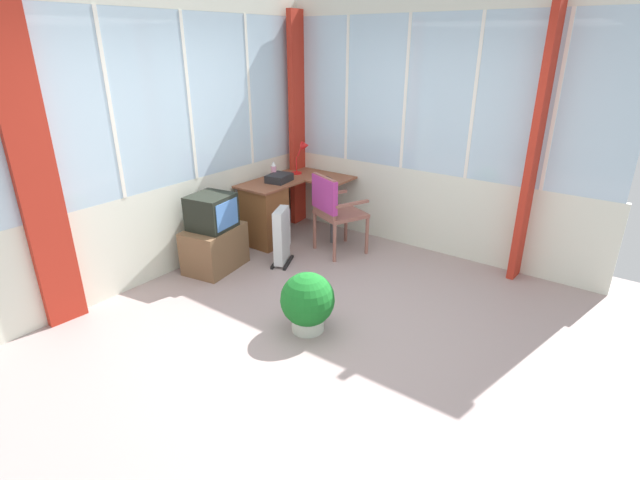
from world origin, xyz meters
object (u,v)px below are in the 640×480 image
(tv_on_stand, at_px, (214,236))
(space_heater, at_px, (282,236))
(paper_tray, at_px, (279,178))
(spray_bottle, at_px, (274,171))
(desk, at_px, (268,211))
(tv_remote, at_px, (328,178))
(potted_plant, at_px, (308,301))
(desk_lamp, at_px, (303,152))
(wooden_armchair, at_px, (332,205))

(tv_on_stand, relative_size, space_heater, 1.30)
(paper_tray, height_order, space_heater, paper_tray)
(spray_bottle, distance_m, space_heater, 0.99)
(desk, bearing_deg, tv_remote, -36.02)
(desk, bearing_deg, space_heater, -123.70)
(potted_plant, bearing_deg, tv_remote, 31.09)
(desk, distance_m, spray_bottle, 0.51)
(paper_tray, bearing_deg, desk_lamp, 2.00)
(desk_lamp, distance_m, spray_bottle, 0.48)
(paper_tray, distance_m, tv_on_stand, 1.14)
(potted_plant, bearing_deg, space_heater, 49.32)
(tv_remote, height_order, potted_plant, tv_remote)
(paper_tray, xyz_separation_m, space_heater, (-0.52, -0.47, -0.46))
(spray_bottle, xyz_separation_m, potted_plant, (-1.48, -1.66, -0.56))
(tv_remote, distance_m, spray_bottle, 0.67)
(desk, relative_size, tv_remote, 8.20)
(tv_on_stand, xyz_separation_m, space_heater, (0.54, -0.49, -0.05))
(spray_bottle, xyz_separation_m, space_heater, (-0.58, -0.61, -0.52))
(space_heater, bearing_deg, paper_tray, 42.36)
(paper_tray, bearing_deg, space_heater, -137.64)
(desk_lamp, relative_size, potted_plant, 0.78)
(desk_lamp, relative_size, spray_bottle, 1.91)
(paper_tray, bearing_deg, spray_bottle, 67.61)
(desk_lamp, height_order, tv_remote, desk_lamp)
(potted_plant, bearing_deg, tv_on_stand, 76.59)
(tv_remote, distance_m, space_heater, 1.05)
(wooden_armchair, height_order, potted_plant, wooden_armchair)
(tv_remote, height_order, tv_on_stand, tv_on_stand)
(desk_lamp, height_order, wooden_armchair, desk_lamp)
(paper_tray, distance_m, space_heater, 0.84)
(tv_on_stand, bearing_deg, potted_plant, -103.41)
(space_heater, bearing_deg, tv_on_stand, 137.62)
(space_heater, bearing_deg, spray_bottle, 46.59)
(desk_lamp, relative_size, space_heater, 0.65)
(spray_bottle, bearing_deg, potted_plant, -131.70)
(desk, height_order, tv_remote, tv_remote)
(paper_tray, distance_m, wooden_armchair, 0.78)
(spray_bottle, xyz_separation_m, tv_on_stand, (-1.11, -0.12, -0.47))
(paper_tray, bearing_deg, desk, 168.17)
(desk_lamp, bearing_deg, space_heater, -154.01)
(tv_remote, relative_size, spray_bottle, 0.69)
(tv_remote, distance_m, tv_on_stand, 1.60)
(paper_tray, relative_size, space_heater, 0.47)
(space_heater, bearing_deg, potted_plant, -130.68)
(tv_on_stand, bearing_deg, spray_bottle, 6.00)
(tv_remote, xyz_separation_m, potted_plant, (-1.86, -1.12, -0.47))
(spray_bottle, relative_size, tv_on_stand, 0.26)
(desk, distance_m, space_heater, 0.62)
(desk_lamp, height_order, space_heater, desk_lamp)
(desk_lamp, distance_m, potted_plant, 2.57)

